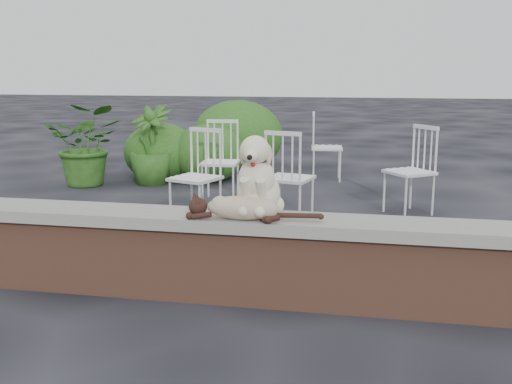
% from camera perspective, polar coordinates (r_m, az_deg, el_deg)
% --- Properties ---
extents(ground, '(60.00, 60.00, 0.00)m').
position_cam_1_polar(ground, '(4.08, 5.47, -10.47)').
color(ground, black).
rests_on(ground, ground).
extents(brick_wall, '(6.00, 0.30, 0.50)m').
position_cam_1_polar(brick_wall, '(4.00, 5.54, -7.14)').
color(brick_wall, brown).
rests_on(brick_wall, ground).
extents(capstone, '(6.20, 0.40, 0.08)m').
position_cam_1_polar(capstone, '(3.91, 5.62, -3.12)').
color(capstone, slate).
rests_on(capstone, brick_wall).
extents(dog, '(0.37, 0.48, 0.55)m').
position_cam_1_polar(dog, '(3.94, 0.26, 1.71)').
color(dog, beige).
rests_on(dog, capstone).
extents(cat, '(1.03, 0.27, 0.17)m').
position_cam_1_polar(cat, '(3.85, -1.34, -1.36)').
color(cat, tan).
rests_on(cat, capstone).
extents(chair_d, '(0.78, 0.78, 0.94)m').
position_cam_1_polar(chair_d, '(6.62, 14.28, 1.99)').
color(chair_d, white).
rests_on(chair_d, ground).
extents(chair_e, '(0.62, 0.62, 0.94)m').
position_cam_1_polar(chair_e, '(8.47, 6.70, 4.28)').
color(chair_e, white).
rests_on(chair_e, ground).
extents(chair_c, '(0.68, 0.68, 0.94)m').
position_cam_1_polar(chair_c, '(6.06, 3.20, 1.47)').
color(chair_c, white).
rests_on(chair_c, ground).
extents(chair_a, '(0.60, 0.60, 0.94)m').
position_cam_1_polar(chair_a, '(7.08, -3.40, 2.93)').
color(chair_a, white).
rests_on(chair_a, ground).
extents(chair_b, '(0.71, 0.71, 0.94)m').
position_cam_1_polar(chair_b, '(6.08, -5.76, 1.46)').
color(chair_b, white).
rests_on(chair_b, ground).
extents(potted_plant_a, '(1.17, 1.08, 1.09)m').
position_cam_1_polar(potted_plant_a, '(8.33, -15.65, 4.33)').
color(potted_plant_a, '#254C15').
rests_on(potted_plant_a, ground).
extents(potted_plant_b, '(0.76, 0.76, 1.07)m').
position_cam_1_polar(potted_plant_b, '(8.22, -9.89, 4.42)').
color(potted_plant_b, '#254C15').
rests_on(potted_plant_b, ground).
extents(shrubbery, '(2.08, 2.28, 1.12)m').
position_cam_1_polar(shrubbery, '(9.05, -3.87, 4.62)').
color(shrubbery, '#254C15').
rests_on(shrubbery, ground).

